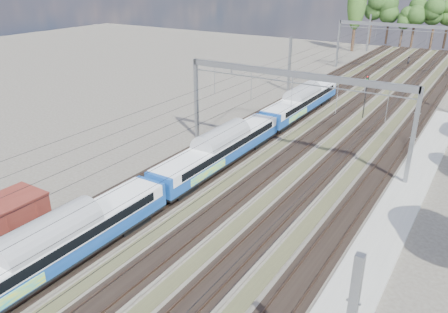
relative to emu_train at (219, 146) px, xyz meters
The scene contains 7 objects.
track_bed 21.67m from the emu_train, 77.95° to the left, with size 21.00×130.00×0.34m.
platform 17.10m from the emu_train, 13.38° to the right, with size 3.00×70.00×0.30m, color gray.
catenary 29.44m from the emu_train, 80.46° to the left, with size 25.65×130.00×9.00m.
tree_belt 70.40m from the emu_train, 81.82° to the left, with size 40.31×99.97×12.36m.
emu_train is the anchor object (origin of this frame).
worker 63.57m from the emu_train, 85.50° to the left, with size 0.63×0.41×1.73m, color black.
signal_near 24.57m from the emu_train, 72.96° to the left, with size 0.40×0.37×5.65m.
Camera 1 is at (16.59, -8.46, 17.77)m, focal length 35.00 mm.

